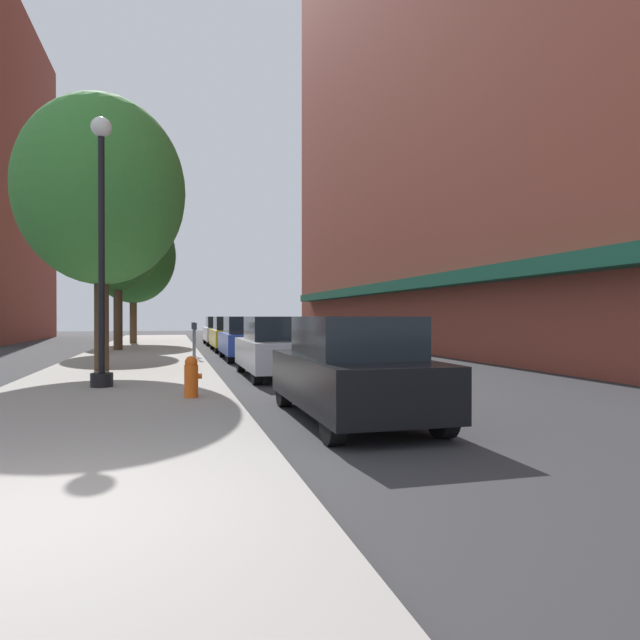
% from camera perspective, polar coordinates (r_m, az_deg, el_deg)
% --- Properties ---
extents(ground_plane, '(90.00, 90.00, 0.00)m').
position_cam_1_polar(ground_plane, '(22.74, -7.86, -3.83)').
color(ground_plane, '#2D2D30').
extents(sidewalk_slab, '(4.80, 50.00, 0.12)m').
position_cam_1_polar(sidewalk_slab, '(23.59, -17.87, -3.55)').
color(sidewalk_slab, gray).
rests_on(sidewalk_slab, ground).
extents(building_right_brick, '(6.80, 40.00, 29.14)m').
position_cam_1_polar(building_right_brick, '(32.54, 12.57, 23.68)').
color(building_right_brick, brown).
rests_on(building_right_brick, ground).
extents(lamppost, '(0.48, 0.48, 5.90)m').
position_cam_1_polar(lamppost, '(13.22, -21.39, 7.03)').
color(lamppost, black).
rests_on(lamppost, sidewalk_slab).
extents(fire_hydrant, '(0.33, 0.26, 0.79)m').
position_cam_1_polar(fire_hydrant, '(10.96, -12.98, -5.63)').
color(fire_hydrant, '#E05614').
rests_on(fire_hydrant, sidewalk_slab).
extents(parking_meter_near, '(0.14, 0.09, 1.31)m').
position_cam_1_polar(parking_meter_near, '(21.04, -12.64, -1.59)').
color(parking_meter_near, slate).
rests_on(parking_meter_near, sidewalk_slab).
extents(parking_meter_far, '(0.14, 0.09, 1.31)m').
position_cam_1_polar(parking_meter_far, '(22.57, -12.80, -1.46)').
color(parking_meter_far, slate).
rests_on(parking_meter_far, sidewalk_slab).
extents(tree_near, '(3.89, 3.89, 7.21)m').
position_cam_1_polar(tree_near, '(27.51, -19.92, 7.45)').
color(tree_near, '#422D1E').
rests_on(tree_near, sidewalk_slab).
extents(tree_mid, '(4.67, 4.67, 7.82)m').
position_cam_1_polar(tree_mid, '(17.45, -21.41, 12.17)').
color(tree_mid, '#422D1E').
rests_on(tree_mid, sidewalk_slab).
extents(tree_far, '(4.82, 4.82, 7.87)m').
position_cam_1_polar(tree_far, '(34.35, -18.52, 6.26)').
color(tree_far, '#4C3823').
rests_on(tree_far, sidewalk_slab).
extents(car_black, '(1.80, 4.30, 1.66)m').
position_cam_1_polar(car_black, '(8.96, 3.32, -5.10)').
color(car_black, black).
rests_on(car_black, ground).
extents(car_silver, '(1.80, 4.30, 1.66)m').
position_cam_1_polar(car_silver, '(15.34, -4.43, -2.83)').
color(car_silver, black).
rests_on(car_silver, ground).
extents(car_blue, '(1.80, 4.30, 1.66)m').
position_cam_1_polar(car_blue, '(21.64, -7.52, -1.90)').
color(car_blue, black).
rests_on(car_blue, ground).
extents(car_yellow, '(1.80, 4.30, 1.66)m').
position_cam_1_polar(car_yellow, '(27.23, -9.05, -1.44)').
color(car_yellow, black).
rests_on(car_yellow, ground).
extents(car_white, '(1.80, 4.30, 1.66)m').
position_cam_1_polar(car_white, '(33.40, -10.14, -1.11)').
color(car_white, black).
rests_on(car_white, ground).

